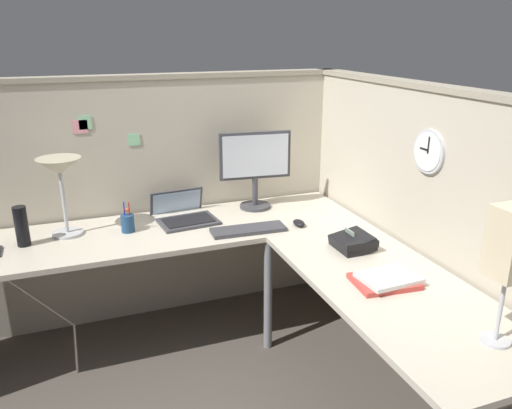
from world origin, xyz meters
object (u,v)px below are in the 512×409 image
at_px(monitor, 255,164).
at_px(thermos_flask, 22,226).
at_px(desk_lamp_dome, 60,173).
at_px(book_stack, 386,280).
at_px(pen_cup, 128,223).
at_px(laptop, 183,214).
at_px(office_phone, 353,243).
at_px(keyboard, 248,230).
at_px(wall_clock, 430,152).
at_px(computer_mouse, 299,223).
at_px(desk_lamp_paper, 511,247).

bearing_deg(monitor, thermos_flask, -174.10).
distance_m(desk_lamp_dome, book_stack, 1.80).
bearing_deg(pen_cup, monitor, 9.32).
bearing_deg(desk_lamp_dome, monitor, 3.03).
xyz_separation_m(monitor, desk_lamp_dome, (-1.16, -0.06, 0.07)).
height_order(laptop, book_stack, laptop).
relative_size(laptop, office_phone, 2.01).
distance_m(keyboard, wall_clock, 1.08).
relative_size(laptop, computer_mouse, 3.97).
distance_m(laptop, wall_clock, 1.49).
xyz_separation_m(thermos_flask, book_stack, (1.57, -1.06, -0.09)).
xyz_separation_m(keyboard, computer_mouse, (0.31, -0.02, 0.01)).
bearing_deg(computer_mouse, desk_lamp_dome, 165.40).
relative_size(monitor, keyboard, 1.16).
distance_m(office_phone, wall_clock, 0.60).
distance_m(office_phone, book_stack, 0.40).
bearing_deg(book_stack, office_phone, 81.08).
distance_m(computer_mouse, pen_cup, 1.00).
bearing_deg(wall_clock, office_phone, 154.87).
xyz_separation_m(monitor, computer_mouse, (0.13, -0.40, -0.28)).
relative_size(computer_mouse, pen_cup, 0.58).
height_order(desk_lamp_dome, thermos_flask, desk_lamp_dome).
bearing_deg(pen_cup, computer_mouse, -15.19).
distance_m(thermos_flask, desk_lamp_paper, 2.34).
relative_size(pen_cup, book_stack, 0.60).
bearing_deg(desk_lamp_dome, pen_cup, -12.87).
bearing_deg(book_stack, keyboard, 114.21).
height_order(desk_lamp_paper, wall_clock, wall_clock).
xyz_separation_m(laptop, thermos_flask, (-0.90, -0.12, 0.09)).
bearing_deg(desk_lamp_paper, monitor, 100.01).
bearing_deg(office_phone, computer_mouse, 106.39).
bearing_deg(keyboard, computer_mouse, -0.54).
xyz_separation_m(desk_lamp_dome, office_phone, (1.41, -0.75, -0.33)).
bearing_deg(office_phone, thermos_flask, 157.77).
distance_m(computer_mouse, thermos_flask, 1.53).
xyz_separation_m(keyboard, pen_cup, (-0.65, 0.24, 0.04)).
relative_size(computer_mouse, office_phone, 0.51).
distance_m(computer_mouse, wall_clock, 0.87).
relative_size(desk_lamp_dome, book_stack, 1.49).
bearing_deg(thermos_flask, wall_clock, -22.70).
bearing_deg(computer_mouse, office_phone, -73.61).
distance_m(office_phone, desk_lamp_paper, 0.99).
bearing_deg(wall_clock, desk_lamp_paper, -107.95).
distance_m(laptop, desk_lamp_paper, 1.92).
distance_m(keyboard, book_stack, 0.91).
distance_m(computer_mouse, desk_lamp_paper, 1.40).
bearing_deg(computer_mouse, wall_clock, -52.37).
height_order(monitor, desk_lamp_dome, monitor).
relative_size(desk_lamp_dome, office_phone, 2.16).
bearing_deg(wall_clock, computer_mouse, 127.63).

